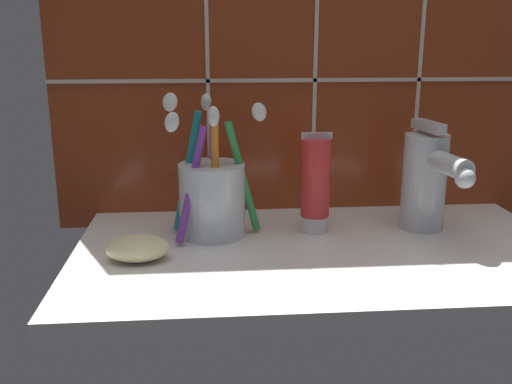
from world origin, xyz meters
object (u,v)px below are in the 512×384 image
toothpaste_tube (317,184)px  sink_faucet (427,178)px  soap_bar (138,248)px  toothbrush_cup (212,194)px

toothpaste_tube → sink_faucet: size_ratio=0.92×
toothpaste_tube → soap_bar: size_ratio=1.81×
toothbrush_cup → soap_bar: toothbrush_cup is taller
toothbrush_cup → toothpaste_tube: size_ratio=1.39×
toothpaste_tube → sink_faucet: sink_faucet is taller
sink_faucet → toothbrush_cup: bearing=-99.1°
toothpaste_tube → sink_faucet: (13.58, -0.29, 0.49)cm
toothbrush_cup → toothpaste_tube: 12.68cm
soap_bar → sink_faucet: bearing=12.2°
toothbrush_cup → sink_faucet: (26.22, -0.31, 1.51)cm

